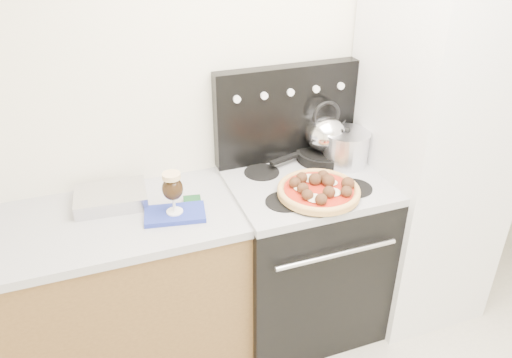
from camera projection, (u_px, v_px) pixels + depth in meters
name	position (u px, v px, depth m)	size (l,w,h in m)	color
room_shell	(408.00, 224.00, 1.56)	(3.52, 3.01, 2.52)	beige
base_cabinet	(91.00, 305.00, 2.40)	(1.45, 0.60, 0.86)	brown
countertop	(74.00, 229.00, 2.18)	(1.48, 0.63, 0.04)	#AFB0B5
stove_body	(302.00, 257.00, 2.71)	(0.76, 0.65, 0.88)	black
cooktop	(306.00, 184.00, 2.48)	(0.76, 0.65, 0.04)	#ADADB2
backguard	(286.00, 113.00, 2.57)	(0.76, 0.08, 0.50)	black
fridge	(429.00, 155.00, 2.64)	(0.64, 0.68, 1.90)	silver
foil_sheet	(111.00, 197.00, 2.31)	(0.32, 0.24, 0.06)	white
oven_mitt	(175.00, 214.00, 2.22)	(0.27, 0.15, 0.02)	#213099
beer_glass	(173.00, 193.00, 2.17)	(0.09, 0.09, 0.20)	black
pizza_pan	(318.00, 195.00, 2.34)	(0.36, 0.36, 0.01)	black
pizza	(319.00, 189.00, 2.32)	(0.39, 0.39, 0.06)	gold
skillet	(323.00, 155.00, 2.66)	(0.29, 0.29, 0.05)	black
tea_kettle	(325.00, 130.00, 2.59)	(0.21, 0.21, 0.23)	silver
stock_pot	(346.00, 149.00, 2.59)	(0.23, 0.23, 0.17)	silver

